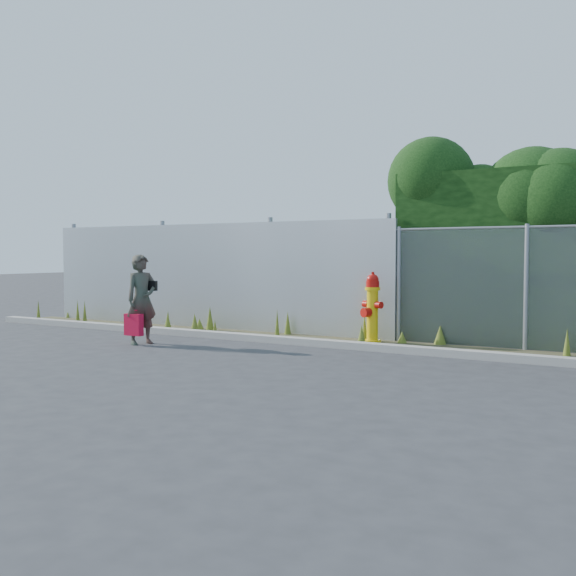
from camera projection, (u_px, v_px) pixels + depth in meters
The scene contains 8 objects.
ground at pixel (258, 361), 9.35m from camera, with size 80.00×80.00×0.00m, color #323234.
curb at pixel (315, 342), 10.91m from camera, with size 16.00×0.22×0.12m, color #9F9990.
weed_strip at pixel (353, 337), 11.25m from camera, with size 16.00×1.24×0.53m.
corrugated_fence at pixel (205, 276), 13.51m from camera, with size 8.50×0.21×2.30m.
fire_hydrant at pixel (372, 309), 11.18m from camera, with size 0.42×0.38×1.26m.
woman at pixel (142, 299), 11.10m from camera, with size 0.57×0.37×1.56m, color #0E5B44.
red_tote_bag at pixel (134, 325), 10.98m from camera, with size 0.34×0.12×0.44m.
black_shoulder_bag at pixel (150, 286), 11.23m from camera, with size 0.23×0.10×0.17m.
Camera 1 is at (5.01, -7.83, 1.56)m, focal length 40.00 mm.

